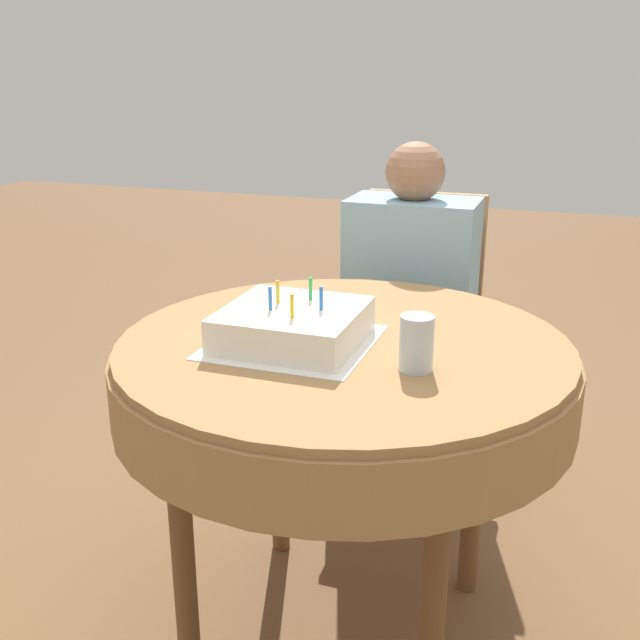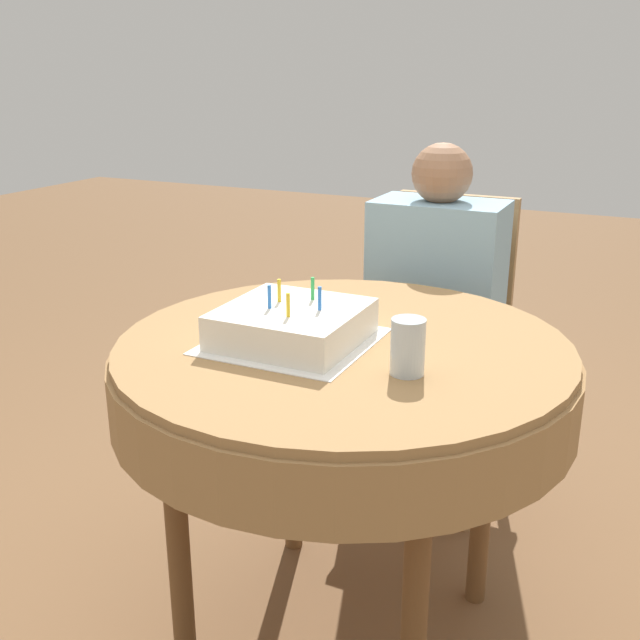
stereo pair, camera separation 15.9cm
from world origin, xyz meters
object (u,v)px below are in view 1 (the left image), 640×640
(birthday_cake, at_px, (293,325))
(drinking_glass, at_px, (417,343))
(chair, at_px, (414,332))
(person, at_px, (409,290))

(birthday_cake, height_order, drinking_glass, birthday_cake)
(birthday_cake, bearing_deg, chair, 85.05)
(birthday_cake, bearing_deg, person, 84.46)
(birthday_cake, distance_m, drinking_glass, 0.29)
(person, bearing_deg, drinking_glass, -76.15)
(chair, bearing_deg, birthday_cake, -94.68)
(chair, relative_size, birthday_cake, 3.34)
(chair, distance_m, birthday_cake, 0.93)
(chair, bearing_deg, drinking_glass, -77.57)
(person, bearing_deg, chair, 90.00)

